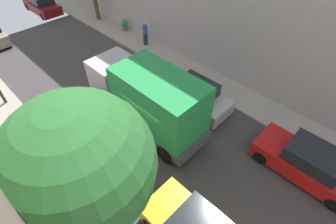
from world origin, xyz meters
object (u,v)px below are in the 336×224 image
(pedestrian, at_px, (145,33))
(street_tree_0, at_px, (81,165))
(parked_car_right_1, at_px, (194,95))
(parked_car_right_2, at_px, (42,5))
(potted_plant_2, at_px, (125,25))
(delivery_truck, at_px, (147,98))
(parked_car_left_3, at_px, (79,121))
(parked_car_right_0, at_px, (307,162))

(pedestrian, height_order, street_tree_0, street_tree_0)
(pedestrian, bearing_deg, parked_car_right_1, -110.47)
(parked_car_right_2, relative_size, street_tree_0, 0.65)
(potted_plant_2, bearing_deg, parked_car_right_1, -106.46)
(parked_car_right_1, distance_m, delivery_truck, 2.98)
(parked_car_left_3, distance_m, pedestrian, 8.88)
(parked_car_left_3, relative_size, parked_car_right_2, 1.00)
(parked_car_right_0, relative_size, potted_plant_2, 4.89)
(parked_car_left_3, height_order, street_tree_0, street_tree_0)
(parked_car_right_0, height_order, parked_car_right_2, same)
(parked_car_left_3, bearing_deg, parked_car_right_0, -58.64)
(pedestrian, bearing_deg, parked_car_left_3, -152.97)
(parked_car_right_1, height_order, parked_car_right_2, same)
(parked_car_left_3, height_order, parked_car_right_2, same)
(parked_car_right_0, xyz_separation_m, delivery_truck, (-2.70, 6.84, 1.07))
(parked_car_right_0, bearing_deg, parked_car_right_1, 90.00)
(parked_car_left_3, relative_size, street_tree_0, 0.65)
(potted_plant_2, bearing_deg, parked_car_right_2, 108.74)
(parked_car_left_3, xyz_separation_m, potted_plant_2, (8.24, 6.92, -0.12))
(parked_car_right_0, distance_m, parked_car_right_2, 24.15)
(parked_car_right_0, relative_size, parked_car_right_2, 1.00)
(street_tree_0, bearing_deg, pedestrian, 43.60)
(parked_car_right_0, xyz_separation_m, pedestrian, (2.50, 12.90, 0.35))
(parked_car_left_3, relative_size, parked_car_right_0, 1.00)
(parked_car_right_2, height_order, delivery_truck, delivery_truck)
(parked_car_right_0, height_order, street_tree_0, street_tree_0)
(delivery_truck, height_order, potted_plant_2, delivery_truck)
(parked_car_right_0, bearing_deg, pedestrian, 79.01)
(parked_car_right_0, distance_m, delivery_truck, 7.43)
(parked_car_left_3, bearing_deg, parked_car_right_1, -26.36)
(parked_car_right_1, bearing_deg, parked_car_left_3, 153.64)
(parked_car_right_2, distance_m, delivery_truck, 17.55)
(parked_car_left_3, distance_m, parked_car_right_2, 16.21)
(delivery_truck, bearing_deg, parked_car_left_3, 143.17)
(parked_car_left_3, relative_size, potted_plant_2, 4.89)
(parked_car_left_3, height_order, delivery_truck, delivery_truck)
(parked_car_right_1, distance_m, potted_plant_2, 10.01)
(parked_car_left_3, bearing_deg, street_tree_0, -110.51)
(delivery_truck, relative_size, pedestrian, 3.84)
(pedestrian, xyz_separation_m, potted_plant_2, (0.33, 2.89, -0.47))
(parked_car_right_0, relative_size, pedestrian, 2.44)
(parked_car_right_2, relative_size, potted_plant_2, 4.89)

